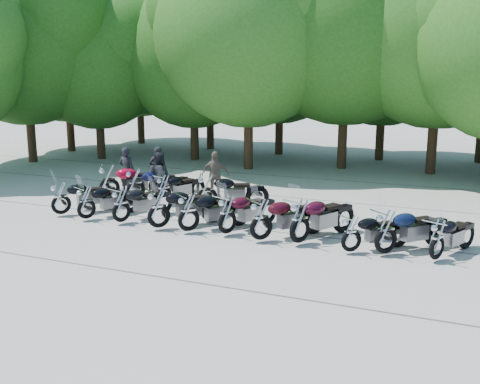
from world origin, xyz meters
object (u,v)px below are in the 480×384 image
at_px(motorcycle_14, 207,189).
at_px(rider_3, 158,171).
at_px(motorcycle_9, 386,230).
at_px(motorcycle_10, 437,238).
at_px(motorcycle_3, 159,207).
at_px(motorcycle_5, 227,213).
at_px(motorcycle_13, 164,188).
at_px(rider_0, 127,171).
at_px(motorcycle_4, 189,211).
at_px(motorcycle_7, 300,219).
at_px(motorcycle_12, 135,183).
at_px(rider_1, 159,176).
at_px(motorcycle_0, 61,197).
at_px(motorcycle_2, 121,204).
at_px(motorcycle_6, 261,218).
at_px(motorcycle_8, 352,232).
at_px(motorcycle_11, 109,180).
at_px(rider_2, 216,175).
at_px(motorcycle_1, 86,201).

height_order(motorcycle_14, rider_3, rider_3).
relative_size(motorcycle_9, motorcycle_10, 1.11).
bearing_deg(motorcycle_3, motorcycle_5, -134.26).
xyz_separation_m(motorcycle_13, motorcycle_14, (1.60, 0.16, 0.06)).
relative_size(motorcycle_10, rider_0, 1.17).
bearing_deg(motorcycle_14, rider_3, 41.12).
height_order(motorcycle_4, motorcycle_7, motorcycle_7).
height_order(motorcycle_12, rider_1, rider_1).
xyz_separation_m(motorcycle_0, motorcycle_3, (3.75, -0.21, 0.06)).
bearing_deg(motorcycle_0, motorcycle_2, -145.98).
distance_m(motorcycle_3, motorcycle_4, 0.98).
bearing_deg(motorcycle_3, rider_3, -19.78).
bearing_deg(motorcycle_6, motorcycle_8, -140.98).
height_order(motorcycle_6, motorcycle_11, motorcycle_11).
bearing_deg(motorcycle_12, motorcycle_2, 161.96).
bearing_deg(motorcycle_4, motorcycle_7, -139.31).
relative_size(motorcycle_12, rider_2, 1.36).
relative_size(motorcycle_2, rider_1, 1.29).
distance_m(motorcycle_2, motorcycle_11, 3.52).
relative_size(motorcycle_10, motorcycle_11, 0.83).
bearing_deg(motorcycle_2, motorcycle_11, -27.83).
xyz_separation_m(rider_2, rider_3, (-2.21, -0.34, 0.06)).
height_order(motorcycle_11, motorcycle_14, motorcycle_11).
relative_size(motorcycle_3, motorcycle_9, 1.03).
distance_m(motorcycle_13, rider_2, 2.11).
relative_size(motorcycle_7, motorcycle_12, 1.06).
bearing_deg(rider_1, motorcycle_8, 156.67).
distance_m(motorcycle_5, rider_3, 6.00).
relative_size(motorcycle_5, rider_2, 1.34).
bearing_deg(rider_2, rider_0, -7.67).
relative_size(motorcycle_4, motorcycle_8, 1.15).
bearing_deg(motorcycle_5, motorcycle_13, -13.19).
distance_m(motorcycle_1, motorcycle_6, 5.86).
bearing_deg(motorcycle_12, rider_1, -88.70).
xyz_separation_m(motorcycle_5, motorcycle_9, (4.43, -0.09, 0.01)).
relative_size(motorcycle_0, rider_1, 1.28).
bearing_deg(motorcycle_0, motorcycle_7, -144.68).
height_order(motorcycle_0, motorcycle_7, motorcycle_7).
bearing_deg(motorcycle_10, motorcycle_5, 24.42).
bearing_deg(motorcycle_1, motorcycle_8, -154.16).
height_order(motorcycle_0, motorcycle_11, motorcycle_11).
height_order(motorcycle_4, motorcycle_5, motorcycle_5).
relative_size(motorcycle_4, rider_3, 1.26).
distance_m(motorcycle_4, rider_3, 5.35).
distance_m(motorcycle_14, rider_0, 3.90).
bearing_deg(motorcycle_6, motorcycle_10, -138.10).
relative_size(motorcycle_0, motorcycle_7, 0.88).
height_order(motorcycle_4, motorcycle_6, motorcycle_6).
xyz_separation_m(rider_0, rider_2, (3.38, 0.69, -0.04)).
distance_m(motorcycle_1, motorcycle_12, 2.83).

